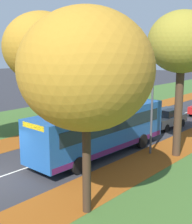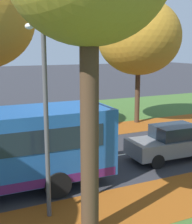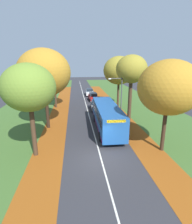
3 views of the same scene
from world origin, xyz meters
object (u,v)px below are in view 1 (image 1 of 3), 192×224
at_px(streetlamp_right, 148,96).
at_px(car_grey_lead, 167,118).
at_px(tree_right_nearest, 86,70).
at_px(tree_left_mid, 120,56).
at_px(tree_left_near, 42,47).
at_px(tree_right_near, 182,43).
at_px(bus, 101,128).

distance_m(streetlamp_right, car_grey_lead, 7.70).
height_order(tree_right_nearest, car_grey_lead, tree_right_nearest).
bearing_deg(car_grey_lead, tree_left_mid, 160.37).
height_order(tree_left_near, tree_left_mid, tree_left_near).
relative_size(tree_left_near, tree_right_near, 1.07).
bearing_deg(tree_left_near, tree_right_near, 8.45).
bearing_deg(tree_left_near, tree_left_mid, 90.04).
distance_m(tree_right_near, bus, 7.08).
height_order(tree_left_mid, car_grey_lead, tree_left_mid).
height_order(tree_left_near, streetlamp_right, tree_left_near).
relative_size(tree_left_mid, streetlamp_right, 1.40).
relative_size(tree_right_nearest, tree_right_near, 0.93).
xyz_separation_m(streetlamp_right, car_grey_lead, (-2.20, 6.78, -2.92)).
relative_size(tree_right_nearest, car_grey_lead, 1.93).
bearing_deg(car_grey_lead, tree_left_near, -132.27).
bearing_deg(tree_left_mid, car_grey_lead, -19.63).
bearing_deg(car_grey_lead, tree_right_nearest, -73.53).
height_order(streetlamp_right, car_grey_lead, streetlamp_right).
relative_size(tree_left_mid, car_grey_lead, 1.97).
distance_m(tree_left_near, car_grey_lead, 11.89).
bearing_deg(tree_left_near, car_grey_lead, 47.73).
bearing_deg(bus, tree_right_nearest, -54.50).
distance_m(tree_right_near, car_grey_lead, 9.45).
bearing_deg(tree_left_near, tree_right_nearest, -32.44).
relative_size(tree_left_near, tree_left_mid, 1.13).
xyz_separation_m(tree_right_nearest, streetlamp_right, (-2.19, 8.05, -2.11)).
xyz_separation_m(bus, car_grey_lead, (-0.23, 9.00, -0.89)).
bearing_deg(bus, car_grey_lead, 91.45).
bearing_deg(bus, streetlamp_right, 48.48).
distance_m(tree_right_near, streetlamp_right, 3.72).
relative_size(streetlamp_right, bus, 0.57).
xyz_separation_m(tree_left_near, streetlamp_right, (9.14, 0.86, -2.98)).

